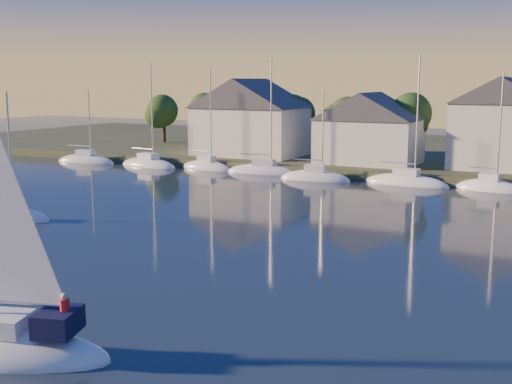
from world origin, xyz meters
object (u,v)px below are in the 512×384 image
Objects in this scene: clubhouse_west at (250,116)px; drifting_sailboat_left at (6,219)px; clubhouse_east at (502,122)px; clubhouse_centre at (370,127)px; hero_sailboat at (0,341)px.

clubhouse_west is 1.27× the size of drifting_sailboat_left.
clubhouse_west is 30.02m from clubhouse_east.
clubhouse_west is at bearing -178.09° from clubhouse_east.
clubhouse_centre is 1.08× the size of drifting_sailboat_left.
hero_sailboat is (3.11, -55.16, -4.54)m from clubhouse_centre.
clubhouse_centre is 14.17m from clubhouse_east.
hero_sailboat is at bearing -71.20° from clubhouse_west.
drifting_sailboat_left reaches higher than clubhouse_centre.
clubhouse_west is 0.96× the size of hero_sailboat.
clubhouse_east is at bearing 1.91° from clubhouse_west.
clubhouse_centre is at bearing -3.58° from clubhouse_west.
clubhouse_west is at bearing 68.09° from drifting_sailboat_left.
hero_sailboat is 1.33× the size of drifting_sailboat_left.
clubhouse_east is (30.00, 1.00, 0.07)m from clubhouse_west.
hero_sailboat is 25.57m from drifting_sailboat_left.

